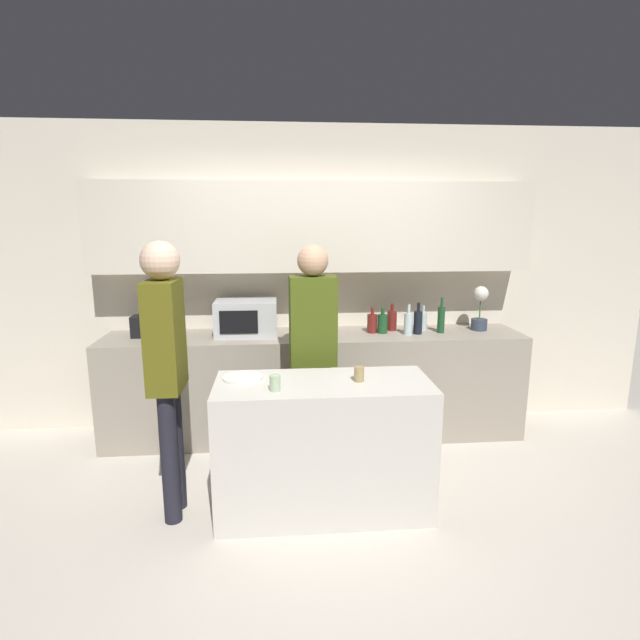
# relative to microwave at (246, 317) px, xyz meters

# --- Properties ---
(ground_plane) EXTENTS (14.00, 14.00, 0.00)m
(ground_plane) POSITION_rel_microwave_xyz_m (0.59, -1.43, -1.07)
(ground_plane) COLOR beige
(back_wall) EXTENTS (6.40, 0.40, 2.70)m
(back_wall) POSITION_rel_microwave_xyz_m (0.59, 0.23, 0.47)
(back_wall) COLOR beige
(back_wall) RESTS_ON ground_plane
(back_counter) EXTENTS (3.60, 0.62, 0.92)m
(back_counter) POSITION_rel_microwave_xyz_m (0.59, -0.04, -0.61)
(back_counter) COLOR gray
(back_counter) RESTS_ON ground_plane
(kitchen_island) EXTENTS (1.38, 0.59, 0.88)m
(kitchen_island) POSITION_rel_microwave_xyz_m (0.55, -1.21, -0.62)
(kitchen_island) COLOR beige
(kitchen_island) RESTS_ON ground_plane
(microwave) EXTENTS (0.52, 0.39, 0.30)m
(microwave) POSITION_rel_microwave_xyz_m (0.00, 0.00, 0.00)
(microwave) COLOR #B7BABC
(microwave) RESTS_ON back_counter
(toaster) EXTENTS (0.26, 0.16, 0.18)m
(toaster) POSITION_rel_microwave_xyz_m (-0.82, 0.00, -0.06)
(toaster) COLOR black
(toaster) RESTS_ON back_counter
(potted_plant) EXTENTS (0.14, 0.14, 0.39)m
(potted_plant) POSITION_rel_microwave_xyz_m (2.06, 0.00, 0.05)
(potted_plant) COLOR #333D4C
(potted_plant) RESTS_ON back_counter
(bottle_0) EXTENTS (0.09, 0.09, 0.22)m
(bottle_0) POSITION_rel_microwave_xyz_m (1.09, -0.02, -0.06)
(bottle_0) COLOR maroon
(bottle_0) RESTS_ON back_counter
(bottle_1) EXTENTS (0.09, 0.09, 0.23)m
(bottle_1) POSITION_rel_microwave_xyz_m (1.18, -0.04, -0.06)
(bottle_1) COLOR #194723
(bottle_1) RESTS_ON back_counter
(bottle_2) EXTENTS (0.09, 0.09, 0.24)m
(bottle_2) POSITION_rel_microwave_xyz_m (1.28, 0.06, -0.06)
(bottle_2) COLOR maroon
(bottle_2) RESTS_ON back_counter
(bottle_3) EXTENTS (0.07, 0.07, 0.26)m
(bottle_3) POSITION_rel_microwave_xyz_m (1.39, -0.12, -0.05)
(bottle_3) COLOR silver
(bottle_3) RESTS_ON back_counter
(bottle_4) EXTENTS (0.07, 0.07, 0.27)m
(bottle_4) POSITION_rel_microwave_xyz_m (1.48, -0.10, -0.05)
(bottle_4) COLOR black
(bottle_4) RESTS_ON back_counter
(bottle_5) EXTENTS (0.07, 0.07, 0.22)m
(bottle_5) POSITION_rel_microwave_xyz_m (1.56, 0.04, -0.06)
(bottle_5) COLOR silver
(bottle_5) RESTS_ON back_counter
(bottle_6) EXTENTS (0.06, 0.06, 0.31)m
(bottle_6) POSITION_rel_microwave_xyz_m (1.69, -0.07, -0.03)
(bottle_6) COLOR #194723
(bottle_6) RESTS_ON back_counter
(plate_on_island) EXTENTS (0.26, 0.26, 0.01)m
(plate_on_island) POSITION_rel_microwave_xyz_m (0.04, -1.10, -0.17)
(plate_on_island) COLOR white
(plate_on_island) RESTS_ON kitchen_island
(cup_0) EXTENTS (0.07, 0.07, 0.10)m
(cup_0) POSITION_rel_microwave_xyz_m (0.25, -1.35, -0.13)
(cup_0) COLOR #A7C598
(cup_0) RESTS_ON kitchen_island
(cup_1) EXTENTS (0.07, 0.07, 0.09)m
(cup_1) POSITION_rel_microwave_xyz_m (0.78, -1.21, -0.14)
(cup_1) COLOR #9F8854
(cup_1) RESTS_ON kitchen_island
(person_left) EXTENTS (0.35, 0.23, 1.72)m
(person_left) POSITION_rel_microwave_xyz_m (0.53, -0.65, -0.04)
(person_left) COLOR black
(person_left) RESTS_ON ground_plane
(person_center) EXTENTS (0.23, 0.34, 1.78)m
(person_center) POSITION_rel_microwave_xyz_m (-0.42, -1.19, 0.00)
(person_center) COLOR black
(person_center) RESTS_ON ground_plane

